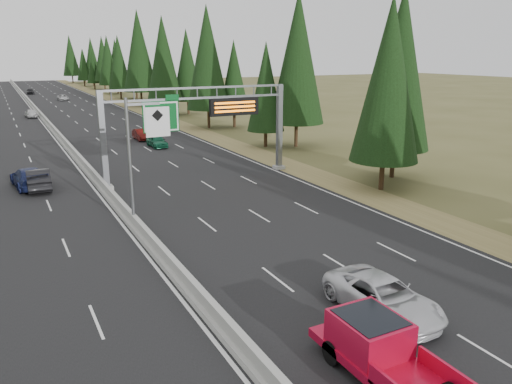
# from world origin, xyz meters

# --- Properties ---
(road) EXTENTS (32.00, 260.00, 0.08)m
(road) POSITION_xyz_m (0.00, 80.00, 0.04)
(road) COLOR black
(road) RESTS_ON ground
(shoulder_right) EXTENTS (3.60, 260.00, 0.06)m
(shoulder_right) POSITION_xyz_m (17.80, 80.00, 0.03)
(shoulder_right) COLOR olive
(shoulder_right) RESTS_ON ground
(median_barrier) EXTENTS (0.70, 260.00, 0.85)m
(median_barrier) POSITION_xyz_m (0.00, 80.00, 0.41)
(median_barrier) COLOR gray
(median_barrier) RESTS_ON road
(sign_gantry) EXTENTS (16.75, 0.98, 7.80)m
(sign_gantry) POSITION_xyz_m (8.92, 34.88, 5.27)
(sign_gantry) COLOR slate
(sign_gantry) RESTS_ON road
(hov_sign_pole) EXTENTS (2.80, 0.50, 8.00)m
(hov_sign_pole) POSITION_xyz_m (0.58, 24.97, 4.72)
(hov_sign_pole) COLOR slate
(hov_sign_pole) RESTS_ON road
(tree_row_right) EXTENTS (11.33, 241.08, 18.83)m
(tree_row_right) POSITION_xyz_m (21.90, 60.21, 9.25)
(tree_row_right) COLOR black
(tree_row_right) RESTS_ON ground
(silver_minivan) EXTENTS (2.75, 5.64, 1.54)m
(silver_minivan) POSITION_xyz_m (6.49, 9.61, 0.85)
(silver_minivan) COLOR silver
(silver_minivan) RESTS_ON road
(red_pickup) EXTENTS (2.16, 6.06, 1.97)m
(red_pickup) POSITION_xyz_m (3.51, 6.49, 1.17)
(red_pickup) COLOR black
(red_pickup) RESTS_ON road
(car_ahead_green) EXTENTS (1.76, 4.13, 1.39)m
(car_ahead_green) POSITION_xyz_m (9.32, 51.21, 0.78)
(car_ahead_green) COLOR #14593A
(car_ahead_green) RESTS_ON road
(car_ahead_dkred) EXTENTS (1.43, 4.05, 1.33)m
(car_ahead_dkred) POSITION_xyz_m (9.03, 56.92, 0.75)
(car_ahead_dkred) COLOR #4B0D0A
(car_ahead_dkred) RESTS_ON road
(car_ahead_dkgrey) EXTENTS (1.99, 4.73, 1.36)m
(car_ahead_dkgrey) POSITION_xyz_m (12.58, 61.82, 0.76)
(car_ahead_dkgrey) COLOR black
(car_ahead_dkgrey) RESTS_ON road
(car_ahead_white) EXTENTS (2.16, 4.67, 1.29)m
(car_ahead_white) POSITION_xyz_m (7.30, 117.85, 0.73)
(car_ahead_white) COLOR #B7B7B7
(car_ahead_white) RESTS_ON road
(car_ahead_far) EXTENTS (2.06, 4.57, 1.52)m
(car_ahead_far) POSITION_xyz_m (2.09, 140.76, 0.84)
(car_ahead_far) COLOR black
(car_ahead_far) RESTS_ON road
(car_onc_near) EXTENTS (1.86, 5.00, 1.63)m
(car_onc_near) POSITION_xyz_m (-4.45, 37.69, 0.90)
(car_onc_near) COLOR black
(car_onc_near) RESTS_ON road
(car_onc_blue) EXTENTS (2.87, 5.87, 1.64)m
(car_onc_blue) POSITION_xyz_m (-5.07, 38.48, 0.90)
(car_onc_blue) COLOR #151E4B
(car_onc_blue) RESTS_ON road
(car_onc_white) EXTENTS (1.91, 4.36, 1.46)m
(car_onc_white) POSITION_xyz_m (-1.50, 87.42, 0.81)
(car_onc_white) COLOR #B8B8B8
(car_onc_white) RESTS_ON road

